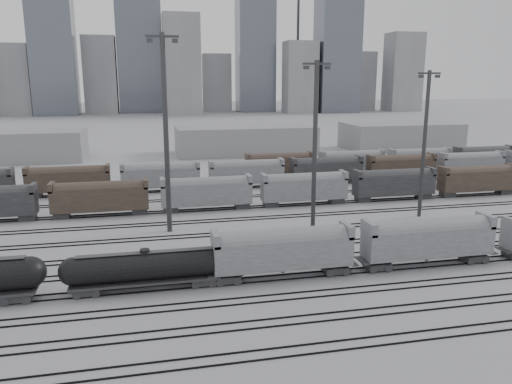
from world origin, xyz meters
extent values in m
plane|color=#ACACB0|center=(0.00, 0.00, 0.00)|extent=(900.00, 900.00, 0.00)
cube|color=black|center=(0.00, -14.72, 0.08)|extent=(220.00, 0.07, 0.16)
cube|color=black|center=(0.00, -13.28, 0.08)|extent=(220.00, 0.07, 0.16)
cube|color=black|center=(0.00, -9.72, 0.08)|extent=(220.00, 0.07, 0.16)
cube|color=black|center=(0.00, -8.28, 0.08)|extent=(220.00, 0.07, 0.16)
cube|color=black|center=(0.00, -4.72, 0.08)|extent=(220.00, 0.07, 0.16)
cube|color=black|center=(0.00, -3.28, 0.08)|extent=(220.00, 0.07, 0.16)
cube|color=black|center=(0.00, 0.28, 0.08)|extent=(220.00, 0.07, 0.16)
cube|color=black|center=(0.00, 1.72, 0.08)|extent=(220.00, 0.07, 0.16)
cube|color=black|center=(0.00, 5.28, 0.08)|extent=(220.00, 0.07, 0.16)
cube|color=black|center=(0.00, 6.72, 0.08)|extent=(220.00, 0.07, 0.16)
cube|color=black|center=(0.00, 10.28, 0.08)|extent=(220.00, 0.07, 0.16)
cube|color=black|center=(0.00, 11.72, 0.08)|extent=(220.00, 0.07, 0.16)
cube|color=black|center=(0.00, 17.28, 0.08)|extent=(220.00, 0.07, 0.16)
cube|color=black|center=(0.00, 18.72, 0.08)|extent=(220.00, 0.07, 0.16)
cube|color=black|center=(0.00, 24.28, 0.08)|extent=(220.00, 0.07, 0.16)
cube|color=black|center=(0.00, 25.72, 0.08)|extent=(220.00, 0.07, 0.16)
cube|color=black|center=(0.00, 31.28, 0.08)|extent=(220.00, 0.07, 0.16)
cube|color=black|center=(0.00, 32.72, 0.08)|extent=(220.00, 0.07, 0.16)
cube|color=black|center=(0.00, 39.28, 0.08)|extent=(220.00, 0.07, 0.16)
cube|color=black|center=(0.00, 40.72, 0.08)|extent=(220.00, 0.07, 0.16)
cube|color=black|center=(0.00, 47.28, 0.08)|extent=(220.00, 0.07, 0.16)
cube|color=black|center=(0.00, 48.72, 0.08)|extent=(220.00, 0.07, 0.16)
cube|color=black|center=(0.00, 55.28, 0.08)|extent=(220.00, 0.07, 0.16)
cube|color=black|center=(0.00, 56.72, 0.08)|extent=(220.00, 0.07, 0.16)
cube|color=#252528|center=(-31.54, 1.00, 0.60)|extent=(2.82, 2.28, 0.76)
sphere|color=black|center=(-30.19, 1.00, 2.88)|extent=(3.15, 3.15, 3.15)
cube|color=#252528|center=(-24.98, 1.00, 0.54)|extent=(2.56, 2.07, 0.69)
cube|color=#252528|center=(-13.18, 1.00, 0.54)|extent=(2.56, 2.07, 0.69)
cube|color=#252528|center=(-19.08, 1.00, 1.03)|extent=(15.24, 2.66, 0.25)
cylinder|color=black|center=(-19.08, 1.00, 2.61)|extent=(14.26, 2.85, 2.85)
sphere|color=black|center=(-26.21, 1.00, 2.61)|extent=(2.85, 2.85, 2.85)
sphere|color=black|center=(-11.95, 1.00, 2.61)|extent=(2.85, 2.85, 2.85)
cylinder|color=black|center=(-19.08, 1.00, 4.18)|extent=(0.98, 0.98, 0.49)
cube|color=#252528|center=(-19.08, 1.00, 4.08)|extent=(13.77, 0.89, 0.06)
cube|color=#252528|center=(-10.56, 1.00, 0.56)|extent=(2.66, 2.15, 0.72)
cube|color=#252528|center=(1.73, 1.00, 0.56)|extent=(2.66, 2.15, 0.72)
cube|color=gray|center=(-4.41, 1.00, 2.97)|extent=(15.36, 3.07, 3.28)
cylinder|color=gray|center=(-4.41, 1.00, 4.20)|extent=(13.93, 2.97, 2.97)
cube|color=gray|center=(-11.79, 1.00, 5.02)|extent=(0.72, 3.07, 1.43)
cube|color=gray|center=(2.96, 1.00, 5.02)|extent=(0.72, 3.07, 1.43)
cone|color=#252528|center=(-4.41, 1.00, 0.97)|extent=(2.46, 2.46, 0.92)
cube|color=#252528|center=(6.87, 1.00, 0.57)|extent=(2.70, 2.18, 0.73)
cube|color=#252528|center=(19.32, 1.00, 0.57)|extent=(2.70, 2.18, 0.73)
cube|color=gray|center=(13.09, 1.00, 3.01)|extent=(15.56, 3.11, 3.32)
cylinder|color=gray|center=(13.09, 1.00, 4.25)|extent=(14.11, 3.01, 3.01)
cube|color=gray|center=(5.62, 1.00, 5.08)|extent=(0.73, 3.11, 1.45)
cube|color=gray|center=(20.56, 1.00, 5.08)|extent=(0.73, 3.11, 1.45)
cone|color=#252528|center=(13.09, 1.00, 0.99)|extent=(2.49, 2.49, 0.93)
cube|color=gray|center=(24.04, 1.00, 4.43)|extent=(0.63, 2.71, 1.26)
cylinder|color=#333336|center=(-15.70, 21.19, 13.75)|extent=(0.70, 0.70, 27.50)
cube|color=#333336|center=(-15.70, 21.19, 26.95)|extent=(4.40, 0.33, 0.33)
cube|color=#333336|center=(-17.35, 21.19, 26.40)|extent=(0.77, 0.55, 0.55)
cube|color=#333336|center=(-14.05, 21.19, 26.40)|extent=(0.77, 0.55, 0.55)
cylinder|color=#333336|center=(3.57, 14.26, 11.91)|extent=(0.61, 0.61, 23.83)
cube|color=#333336|center=(3.57, 14.26, 23.35)|extent=(3.81, 0.29, 0.29)
cube|color=#333336|center=(2.14, 14.26, 22.87)|extent=(0.67, 0.48, 0.48)
cube|color=#333336|center=(4.99, 14.26, 22.87)|extent=(0.67, 0.48, 0.48)
cylinder|color=#333336|center=(23.69, 20.79, 11.37)|extent=(0.58, 0.58, 22.74)
cube|color=#333336|center=(23.69, 20.79, 22.28)|extent=(3.64, 0.27, 0.27)
cube|color=#333336|center=(22.32, 20.79, 21.83)|extent=(0.64, 0.45, 0.45)
cube|color=#333336|center=(25.05, 20.79, 21.83)|extent=(0.64, 0.45, 0.45)
cube|color=#4E3C31|center=(-26.00, 32.00, 2.80)|extent=(15.00, 3.00, 5.60)
cube|color=gray|center=(-9.00, 32.00, 2.80)|extent=(15.00, 3.00, 5.60)
cube|color=gray|center=(8.00, 32.00, 2.80)|extent=(15.00, 3.00, 5.60)
cube|color=#252528|center=(25.00, 32.00, 2.80)|extent=(15.00, 3.00, 5.60)
cube|color=#4E3C31|center=(42.00, 32.00, 2.80)|extent=(15.00, 3.00, 5.60)
cube|color=#4E3C31|center=(-33.00, 48.00, 2.80)|extent=(15.00, 3.00, 5.60)
cube|color=gray|center=(-16.00, 48.00, 2.80)|extent=(15.00, 3.00, 5.60)
cube|color=gray|center=(1.00, 48.00, 2.80)|extent=(15.00, 3.00, 5.60)
cube|color=#252528|center=(18.00, 48.00, 2.80)|extent=(15.00, 3.00, 5.60)
cube|color=#4E3C31|center=(35.00, 48.00, 2.80)|extent=(15.00, 3.00, 5.60)
cube|color=gray|center=(52.00, 48.00, 2.80)|extent=(15.00, 3.00, 5.60)
cube|color=#4E3C31|center=(10.00, 56.00, 2.80)|extent=(15.00, 3.00, 5.60)
cube|color=gray|center=(27.00, 56.00, 2.80)|extent=(15.00, 3.00, 5.60)
cube|color=gray|center=(44.00, 56.00, 2.80)|extent=(15.00, 3.00, 5.60)
cube|color=#252528|center=(61.00, 56.00, 2.80)|extent=(15.00, 3.00, 5.60)
cube|color=gray|center=(10.00, 95.00, 4.00)|extent=(40.00, 18.00, 8.00)
cube|color=gray|center=(60.00, 95.00, 4.00)|extent=(35.00, 18.00, 8.00)
cube|color=#9C9C9F|center=(-95.00, 280.00, 21.00)|extent=(22.00, 17.60, 42.00)
cube|color=#565B67|center=(-70.00, 280.00, 40.00)|extent=(25.00, 20.00, 80.00)
cube|color=#9C9C9F|center=(-45.00, 280.00, 24.00)|extent=(20.00, 16.00, 48.00)
cube|color=#565B67|center=(-20.00, 280.00, 47.50)|extent=(28.00, 22.40, 95.00)
cube|color=#9C9C9F|center=(5.00, 280.00, 30.00)|extent=(22.00, 17.60, 60.00)
cube|color=#9C9C9F|center=(30.00, 280.00, 19.00)|extent=(18.00, 14.40, 38.00)
cube|color=#565B67|center=(55.00, 280.00, 36.00)|extent=(24.00, 19.20, 72.00)
cube|color=#9C9C9F|center=(80.00, 280.00, 22.50)|extent=(20.00, 16.00, 45.00)
cube|color=#565B67|center=(105.00, 280.00, 44.00)|extent=(26.00, 20.80, 88.00)
cube|color=#9C9C9F|center=(130.00, 280.00, 20.00)|extent=(18.00, 14.40, 40.00)
cube|color=#9C9C9F|center=(155.00, 280.00, 26.00)|extent=(22.00, 17.60, 52.00)
cylinder|color=#333336|center=(-30.00, 305.00, 50.00)|extent=(1.80, 1.80, 100.00)
cylinder|color=#333336|center=(90.00, 305.00, 50.00)|extent=(1.80, 1.80, 100.00)
camera|label=1|loc=(-18.37, -48.74, 21.39)|focal=35.00mm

